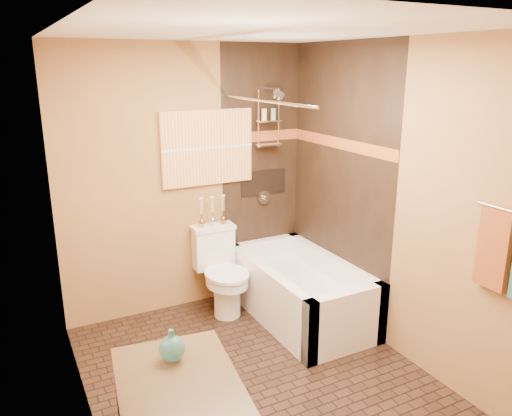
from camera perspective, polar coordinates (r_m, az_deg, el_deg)
floor at (r=3.97m, az=0.74°, el=-19.36°), size 3.00×3.00×0.00m
wall_left at (r=3.05m, az=-19.55°, el=-5.04°), size 0.02×3.00×2.50m
wall_right at (r=4.08m, az=15.83°, el=0.56°), size 0.02×3.00×2.50m
wall_back at (r=4.72m, az=-7.84°, el=3.11°), size 2.40×0.02×2.50m
wall_front at (r=2.29m, az=19.27°, el=-12.20°), size 2.40×0.02×2.50m
ceiling at (r=3.23m, az=0.91°, el=19.63°), size 3.00×3.00×0.00m
alcove_tile_back at (r=5.02m, az=0.57°, el=4.03°), size 0.85×0.01×2.50m
alcove_tile_right at (r=4.63m, az=9.43°, el=2.77°), size 0.01×1.50×2.50m
mosaic_band_back at (r=4.94m, az=0.64°, el=8.21°), size 0.85×0.01×0.10m
mosaic_band_right at (r=4.55m, az=9.54°, el=7.29°), size 0.01×1.50×0.10m
alcove_niche at (r=5.05m, az=0.85°, el=2.94°), size 0.50×0.01×0.25m
shower_fixtures at (r=4.86m, az=1.47°, el=8.61°), size 0.24×0.33×1.16m
curtain_rod at (r=4.09m, az=0.82°, el=12.17°), size 0.03×1.55×0.03m
towel_rust at (r=3.49m, az=25.54°, el=-4.26°), size 0.05×0.22×0.52m
sunset_painting at (r=4.71m, az=-5.57°, el=6.87°), size 0.90×0.04×0.70m
vanity_mirror at (r=2.14m, az=-16.28°, el=-6.62°), size 0.01×1.00×0.90m
bathtub at (r=4.76m, az=5.04°, el=-9.85°), size 0.80×1.50×0.55m
toilet at (r=4.79m, az=-3.99°, el=-7.15°), size 0.42×0.62×0.81m
teal_bottle at (r=2.68m, az=-9.61°, el=-15.19°), size 0.15×0.15×0.21m
bud_vases at (r=4.76m, az=-5.00°, el=-0.24°), size 0.28×0.06×0.28m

